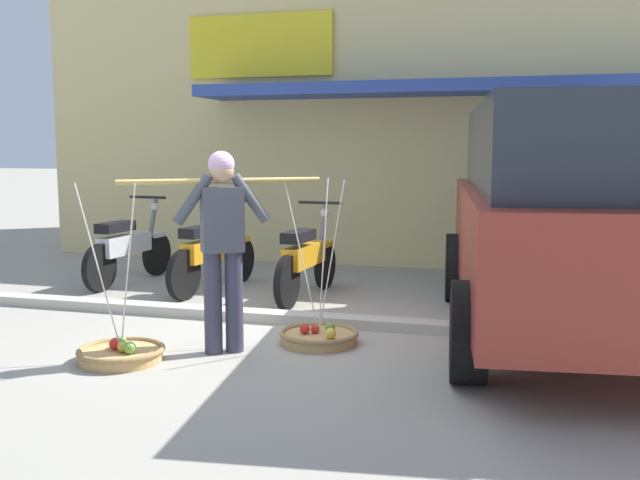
# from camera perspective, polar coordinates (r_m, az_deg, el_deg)

# --- Properties ---
(ground_plane) EXTENTS (90.00, 90.00, 0.00)m
(ground_plane) POSITION_cam_1_polar(r_m,az_deg,el_deg) (6.54, -3.58, -7.97)
(ground_plane) COLOR #9E998C
(sidewalk_curb) EXTENTS (20.00, 0.24, 0.10)m
(sidewalk_curb) POSITION_cam_1_polar(r_m,az_deg,el_deg) (7.18, -1.72, -6.18)
(sidewalk_curb) COLOR #BAB4A5
(sidewalk_curb) RESTS_ON ground
(fruit_vendor) EXTENTS (1.42, 0.99, 1.70)m
(fruit_vendor) POSITION_cam_1_polar(r_m,az_deg,el_deg) (6.06, -7.69, 0.18)
(fruit_vendor) COLOR #38384C
(fruit_vendor) RESTS_ON ground
(fruit_basket_left_side) EXTENTS (0.70, 0.70, 1.45)m
(fruit_basket_left_side) POSITION_cam_1_polar(r_m,az_deg,el_deg) (6.14, -15.38, -8.54)
(fruit_basket_left_side) COLOR tan
(fruit_basket_left_side) RESTS_ON ground
(fruit_basket_right_side) EXTENTS (0.70, 0.70, 1.45)m
(fruit_basket_right_side) POSITION_cam_1_polar(r_m,az_deg,el_deg) (6.44, -0.08, -7.54)
(fruit_basket_right_side) COLOR tan
(fruit_basket_right_side) RESTS_ON ground
(motorcycle_nearest_shop) EXTENTS (0.54, 1.82, 1.09)m
(motorcycle_nearest_shop) POSITION_cam_1_polar(r_m,az_deg,el_deg) (9.49, -14.90, -0.63)
(motorcycle_nearest_shop) COLOR black
(motorcycle_nearest_shop) RESTS_ON ground
(motorcycle_second_in_row) EXTENTS (0.54, 1.81, 1.09)m
(motorcycle_second_in_row) POSITION_cam_1_polar(r_m,az_deg,el_deg) (8.78, -8.51, -1.09)
(motorcycle_second_in_row) COLOR black
(motorcycle_second_in_row) RESTS_ON ground
(motorcycle_third_in_row) EXTENTS (0.54, 1.82, 1.09)m
(motorcycle_third_in_row) POSITION_cam_1_polar(r_m,az_deg,el_deg) (8.26, -1.09, -1.54)
(motorcycle_third_in_row) COLOR black
(motorcycle_third_in_row) RESTS_ON ground
(parked_truck) EXTENTS (2.57, 4.98, 2.10)m
(parked_truck) POSITION_cam_1_polar(r_m,az_deg,el_deg) (6.83, 19.25, 1.93)
(parked_truck) COLOR maroon
(parked_truck) RESTS_ON ground
(storefront_building) EXTENTS (13.00, 6.00, 4.20)m
(storefront_building) POSITION_cam_1_polar(r_m,az_deg,el_deg) (12.78, 12.00, 8.85)
(storefront_building) COLOR #DBC684
(storefront_building) RESTS_ON ground
(wooden_crate) EXTENTS (0.44, 0.36, 0.32)m
(wooden_crate) POSITION_cam_1_polar(r_m,az_deg,el_deg) (8.41, 13.65, -3.62)
(wooden_crate) COLOR olive
(wooden_crate) RESTS_ON ground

